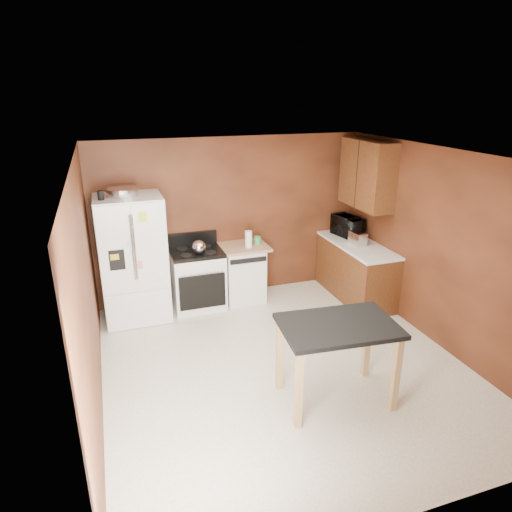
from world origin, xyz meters
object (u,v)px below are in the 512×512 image
gas_range (198,278)px  toaster (358,238)px  refrigerator (133,259)px  paper_towel (249,239)px  microwave (348,227)px  island (338,336)px  dishwasher (242,272)px  green_canister (257,240)px  kettle (199,247)px  roasting_pan (123,192)px  pen_cup (101,195)px

gas_range → toaster: bearing=-12.0°
refrigerator → gas_range: size_ratio=1.64×
paper_towel → microwave: size_ratio=0.47×
toaster → island: toaster is taller
gas_range → dishwasher: gas_range is taller
gas_range → dishwasher: bearing=1.9°
green_canister → gas_range: 1.09m
green_canister → gas_range: bearing=-177.7°
toaster → island: 2.64m
kettle → dishwasher: size_ratio=0.23×
kettle → dishwasher: kettle is taller
toaster → refrigerator: refrigerator is taller
roasting_pan → paper_towel: size_ratio=1.69×
pen_cup → microwave: bearing=1.8°
kettle → dishwasher: (0.71, 0.17, -0.55)m
pen_cup → green_canister: size_ratio=1.02×
roasting_pan → green_canister: roasting_pan is taller
roasting_pan → pen_cup: bearing=-149.3°
pen_cup → refrigerator: 1.02m
pen_cup → kettle: (1.26, 0.04, -0.86)m
green_canister → pen_cup: bearing=-174.4°
roasting_pan → island: size_ratio=0.34×
kettle → gas_range: bearing=95.7°
roasting_pan → kettle: roasting_pan is taller
dishwasher → kettle: bearing=-166.8°
refrigerator → island: size_ratio=1.45×
microwave → pen_cup: bearing=80.4°
kettle → island: 2.70m
kettle → paper_towel: (0.78, 0.08, 0.01)m
green_canister → dishwasher: 0.56m
paper_towel → dishwasher: bearing=132.6°
paper_towel → green_canister: bearing=29.2°
roasting_pan → toaster: (3.37, -0.50, -0.85)m
gas_range → dishwasher: 0.72m
green_canister → paper_towel: bearing=-150.8°
dishwasher → island: bearing=-85.8°
gas_range → island: gas_range is taller
roasting_pan → microwave: roasting_pan is taller
refrigerator → toaster: bearing=-7.8°
microwave → island: bearing=137.8°
paper_towel → dishwasher: 0.58m
kettle → microwave: (2.47, 0.08, 0.05)m
island → roasting_pan: bearing=125.2°
paper_towel → toaster: (1.61, -0.45, -0.02)m
kettle → toaster: bearing=-8.8°
toaster → microwave: size_ratio=0.51×
toaster → microwave: microwave is taller
kettle → refrigerator: bearing=175.0°
refrigerator → gas_range: 1.01m
refrigerator → gas_range: bearing=3.8°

